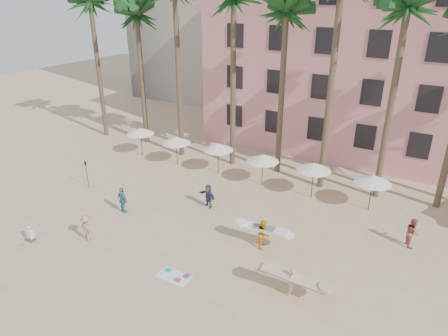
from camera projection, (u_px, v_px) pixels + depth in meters
ground at (177, 282)px, 20.63m from camera, size 120.00×120.00×0.00m
pink_hotel at (415, 63)px, 34.73m from camera, size 35.00×14.00×16.00m
palm_row at (305, 4)px, 26.98m from camera, size 44.40×5.40×16.30m
umbrella_row at (240, 152)px, 30.94m from camera, size 22.50×2.70×2.73m
beach_towel at (175, 276)px, 21.01m from camera, size 1.80×1.01×0.14m
carrier_yellow at (293, 280)px, 19.36m from camera, size 3.27×0.98×1.57m
carrier_white at (264, 233)px, 23.11m from camera, size 2.93×1.01×1.77m
beachgoers at (205, 213)px, 25.35m from camera, size 18.38×10.08×1.87m
paddle at (86, 171)px, 29.88m from camera, size 0.18×0.04×2.23m
seated_man at (29, 237)px, 23.81m from camera, size 0.44×0.77×1.00m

